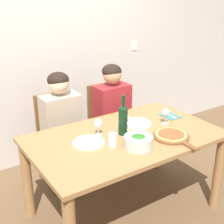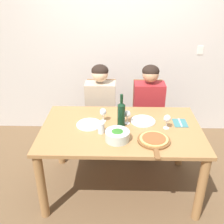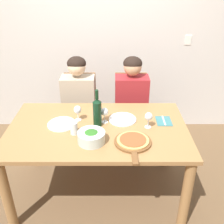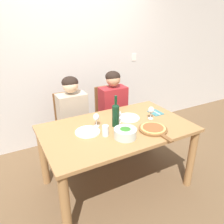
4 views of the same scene
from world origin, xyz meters
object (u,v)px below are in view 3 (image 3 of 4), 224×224
Objects in this scene: chair_right at (129,110)px; wine_glass_right at (148,117)px; person_woman at (77,98)px; wine_glass_left at (77,110)px; wine_glass_centre at (104,113)px; fork_on_napkin at (163,121)px; wine_bottle at (96,112)px; broccoli_bowl at (90,137)px; person_man at (131,98)px; chair_left at (80,111)px; water_tumbler at (73,128)px; dinner_plate_right at (122,119)px; pizza_on_board at (132,142)px; dinner_plate_left at (61,124)px.

chair_right is 0.93m from wine_glass_right.
person_woman is 1.03m from wine_glass_right.
wine_glass_centre is (0.25, -0.04, 0.00)m from wine_glass_left.
wine_glass_centre reaches higher than fork_on_napkin.
broccoli_bowl is at bearing -97.94° from wine_bottle.
person_man reaches higher than wine_glass_right.
chair_right is at bearing 66.01° from wine_bottle.
chair_left reaches higher than water_tumbler.
wine_glass_centre is 1.34× the size of water_tumbler.
water_tumbler is at bearing -86.33° from chair_left.
dinner_plate_right is 0.39m from pizza_on_board.
wine_bottle is (0.26, -0.81, 0.42)m from chair_left.
wine_glass_left is at bearing -84.50° from chair_left.
chair_right is 0.78m from dinner_plate_right.
pizza_on_board is at bearing -93.23° from person_man.
water_tumbler is (-0.56, -0.83, 0.11)m from person_man.
fork_on_napkin is (0.66, 0.34, -0.05)m from broccoli_bowl.
chair_right is at bearing 59.63° from water_tumbler.
wine_glass_centre is at bearing -9.41° from wine_glass_left.
wine_bottle is 0.43m from pizza_on_board.
wine_bottle is at bearing -1.73° from dinner_plate_left.
water_tumbler is at bearing -143.58° from wine_glass_centre.
wine_bottle reaches higher than dinner_plate_left.
wine_glass_right reaches higher than fork_on_napkin.
wine_glass_centre is (-0.39, 0.08, 0.00)m from wine_glass_right.
chair_left is 1.14m from broccoli_bowl.
water_tumbler is at bearing -144.57° from wine_bottle.
wine_glass_right is 0.66m from water_tumbler.
chair_right is 3.63× the size of dinner_plate_right.
wine_glass_right is at bearing 9.34° from water_tumbler.
person_man is 0.83m from wine_glass_left.
wine_bottle is (0.26, -0.69, 0.19)m from person_woman.
chair_right is 0.25m from person_man.
water_tumbler is at bearing -151.25° from dinner_plate_right.
wine_glass_centre is at bearing -67.04° from chair_left.
wine_glass_centre is (0.06, 0.05, -0.04)m from wine_bottle.
dinner_plate_left is at bearing -130.80° from chair_right.
broccoli_bowl is 1.52× the size of wine_glass_right.
fork_on_napkin is at bearing 3.74° from dinner_plate_left.
person_woman is 4.62× the size of dinner_plate_left.
person_man is at bearing -90.00° from chair_right.
broccoli_bowl is (-0.04, -0.26, -0.09)m from wine_bottle.
chair_left is at bearing 117.21° from pizza_on_board.
wine_bottle is 1.35× the size of dinner_plate_left.
pizza_on_board is 2.96× the size of wine_glass_centre.
water_tumbler is (0.06, -0.83, 0.11)m from person_woman.
dinner_plate_left is 0.95m from fork_on_napkin.
person_man reaches higher than dinner_plate_left.
broccoli_bowl is at bearing -78.42° from chair_left.
broccoli_bowl reaches higher than fork_on_napkin.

